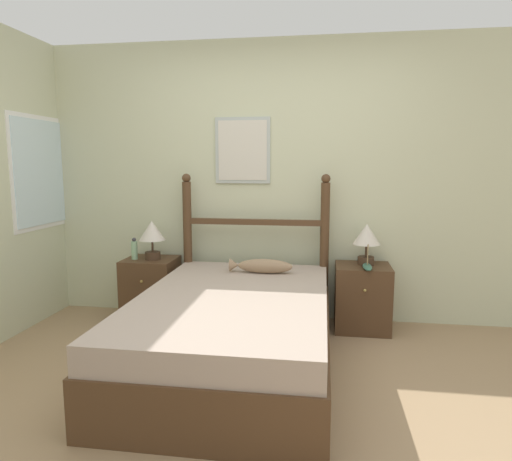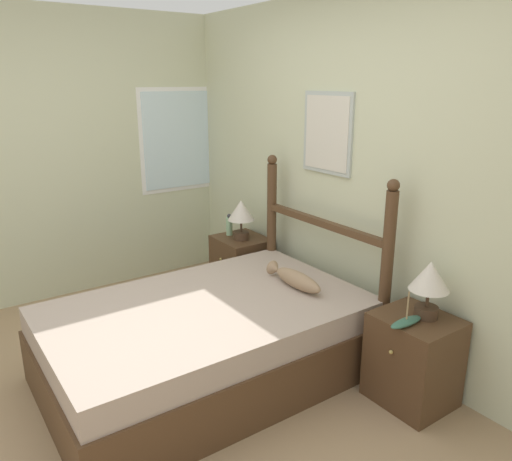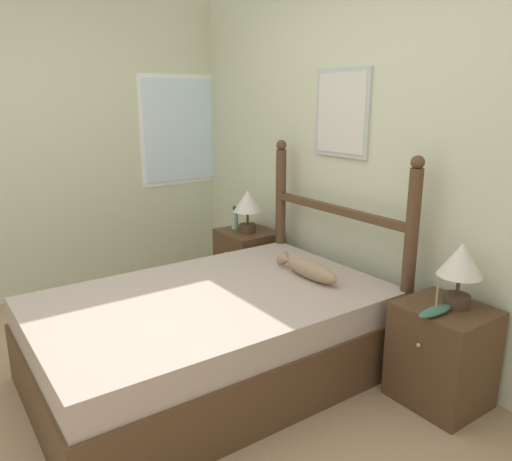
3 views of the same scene
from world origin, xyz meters
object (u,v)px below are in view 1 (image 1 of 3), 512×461
Objects in this scene: table_lamp_right at (367,237)px; bed at (233,331)px; nightstand_right at (362,297)px; fish_pillow at (261,266)px; bottle at (134,249)px; table_lamp_left at (152,234)px; nightstand_left at (151,289)px; model_boat at (367,267)px.

bed is at bearing -136.03° from table_lamp_right.
nightstand_right is 1.08× the size of fish_pillow.
nightstand_right is 2.85× the size of bottle.
fish_pillow is (-0.86, -0.25, 0.31)m from nightstand_right.
nightstand_right is at bearing 16.41° from fish_pillow.
fish_pillow is at bearing -12.49° from table_lamp_left.
bed is 10.37× the size of bottle.
table_lamp_left is (-1.89, -0.02, 0.53)m from nightstand_right.
table_lamp_left is 1.92m from table_lamp_right.
bottle is at bearing -172.73° from table_lamp_left.
table_lamp_right is 2.09m from bottle.
bed is 3.64× the size of nightstand_left.
bed is at bearing -136.71° from nightstand_right.
fish_pillow reaches higher than nightstand_left.
nightstand_left is at bearing 180.00° from nightstand_right.
fish_pillow is at bearing -13.20° from nightstand_left.
fish_pillow is at bearing 80.55° from bed.
table_lamp_left reaches higher than fish_pillow.
table_lamp_right is 0.68× the size of fish_pillow.
nightstand_right is (1.93, 0.00, 0.00)m from nightstand_left.
nightstand_left is 2.02m from table_lamp_right.
table_lamp_left reaches higher than nightstand_left.
bed is 3.93× the size of fish_pillow.
model_boat is (1.92, -0.11, -0.22)m from table_lamp_left.
table_lamp_left reaches higher than bottle.
nightstand_left is at bearing 148.35° from table_lamp_left.
nightstand_right is at bearing -117.89° from table_lamp_right.
bed is 1.33m from nightstand_left.
model_boat is (2.08, -0.09, -0.07)m from bottle.
model_boat is (1.95, -0.13, 0.31)m from nightstand_left.
nightstand_right is 2.22× the size of model_boat.
nightstand_right is 0.94m from fish_pillow.
bed is at bearing -43.29° from nightstand_left.
bed is 3.64× the size of nightstand_right.
nightstand_right is at bearing 99.01° from model_boat.
table_lamp_left and table_lamp_right have the same top height.
table_lamp_right is at bearing 1.98° from table_lamp_left.
bed is at bearing -38.32° from bottle.
table_lamp_right reaches higher than nightstand_left.
nightstand_right is at bearing 0.66° from table_lamp_left.
bottle is 1.23m from fish_pillow.
table_lamp_right is at bearing 2.40° from bottle.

